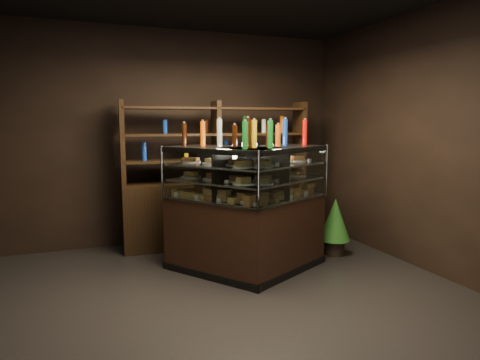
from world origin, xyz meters
name	(u,v)px	position (x,y,z in m)	size (l,w,h in m)	color
ground	(228,308)	(0.00, 0.00, 0.00)	(5.00, 5.00, 0.00)	black
room_shell	(227,96)	(0.00, 0.00, 1.94)	(5.02, 5.02, 3.01)	black
display_case	(248,230)	(0.56, 0.88, 0.49)	(1.93, 1.47, 1.45)	black
food_display	(249,179)	(0.56, 0.87, 1.08)	(1.55, 1.09, 0.45)	#BC7843
bottles_top	(249,134)	(0.56, 0.88, 1.59)	(1.38, 0.95, 0.30)	black
potted_conifer	(335,218)	(1.84, 1.04, 0.48)	(0.39, 0.39, 0.84)	black
back_shelving	(217,202)	(0.56, 2.05, 0.60)	(2.58, 0.60, 2.00)	black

